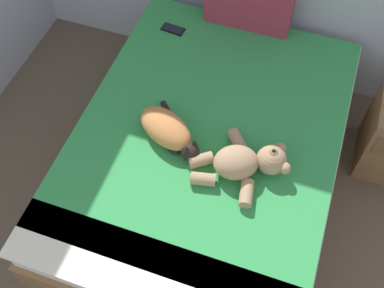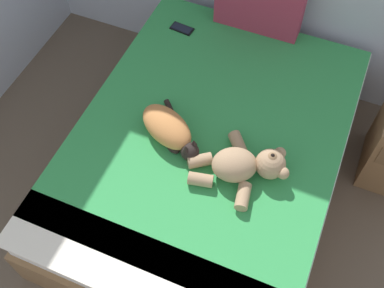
{
  "view_description": "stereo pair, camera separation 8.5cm",
  "coord_description": "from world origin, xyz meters",
  "px_view_note": "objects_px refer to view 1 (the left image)",
  "views": [
    {
      "loc": [
        2.05,
        1.52,
        2.64
      ],
      "look_at": [
        1.6,
        2.82,
        0.6
      ],
      "focal_mm": 43.66,
      "sensor_mm": 36.0,
      "label": 1
    },
    {
      "loc": [
        2.13,
        1.55,
        2.64
      ],
      "look_at": [
        1.6,
        2.82,
        0.6
      ],
      "focal_mm": 43.66,
      "sensor_mm": 36.0,
      "label": 2
    }
  ],
  "objects_px": {
    "cat": "(168,130)",
    "teddy_bear": "(246,162)",
    "cell_phone": "(173,29)",
    "bed": "(207,158)"
  },
  "relations": [
    {
      "from": "bed",
      "to": "cell_phone",
      "type": "distance_m",
      "value": 0.88
    },
    {
      "from": "bed",
      "to": "teddy_bear",
      "type": "bearing_deg",
      "value": -33.11
    },
    {
      "from": "cell_phone",
      "to": "cat",
      "type": "bearing_deg",
      "value": -71.19
    },
    {
      "from": "teddy_bear",
      "to": "bed",
      "type": "bearing_deg",
      "value": 146.89
    },
    {
      "from": "bed",
      "to": "teddy_bear",
      "type": "height_order",
      "value": "teddy_bear"
    },
    {
      "from": "cat",
      "to": "teddy_bear",
      "type": "xyz_separation_m",
      "value": [
        0.45,
        -0.06,
        0.0
      ]
    },
    {
      "from": "teddy_bear",
      "to": "cell_phone",
      "type": "distance_m",
      "value": 1.13
    },
    {
      "from": "cat",
      "to": "bed",
      "type": "bearing_deg",
      "value": 29.66
    },
    {
      "from": "cat",
      "to": "teddy_bear",
      "type": "relative_size",
      "value": 0.79
    },
    {
      "from": "bed",
      "to": "teddy_bear",
      "type": "xyz_separation_m",
      "value": [
        0.26,
        -0.17,
        0.35
      ]
    }
  ]
}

